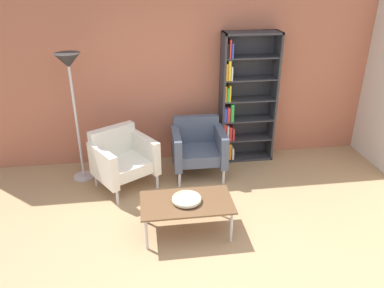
{
  "coord_description": "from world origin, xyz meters",
  "views": [
    {
      "loc": [
        -0.58,
        -2.85,
        2.73
      ],
      "look_at": [
        -0.06,
        0.84,
        0.95
      ],
      "focal_mm": 35.56,
      "sensor_mm": 36.0,
      "label": 1
    }
  ],
  "objects": [
    {
      "name": "decorative_bowl",
      "position": [
        -0.16,
        0.56,
        0.43
      ],
      "size": [
        0.32,
        0.32,
        0.05
      ],
      "color": "beige",
      "rests_on": "coffee_table_low"
    },
    {
      "name": "brick_back_panel",
      "position": [
        0.0,
        2.46,
        1.45
      ],
      "size": [
        6.4,
        0.12,
        2.9
      ],
      "primitive_type": "cube",
      "color": "#B2664C",
      "rests_on": "ground_plane"
    },
    {
      "name": "bookshelf_tall",
      "position": [
        0.88,
        2.25,
        0.91
      ],
      "size": [
        0.8,
        0.3,
        1.9
      ],
      "color": "#333338",
      "rests_on": "ground_plane"
    },
    {
      "name": "ground_plane",
      "position": [
        0.0,
        0.0,
        0.0
      ],
      "size": [
        8.32,
        8.32,
        0.0
      ],
      "primitive_type": "plane",
      "color": "tan"
    },
    {
      "name": "coffee_table_low",
      "position": [
        -0.16,
        0.56,
        0.37
      ],
      "size": [
        1.0,
        0.56,
        0.4
      ],
      "color": "brown",
      "rests_on": "ground_plane"
    },
    {
      "name": "armchair_spare_guest",
      "position": [
        -0.88,
        1.66,
        0.41
      ],
      "size": [
        0.94,
        0.92,
        0.78
      ],
      "rotation": [
        0.0,
        0.0,
        0.55
      ],
      "color": "white",
      "rests_on": "ground_plane"
    },
    {
      "name": "armchair_corner_red",
      "position": [
        0.16,
        1.87,
        0.41
      ],
      "size": [
        0.73,
        0.67,
        0.78
      ],
      "rotation": [
        0.0,
        0.0,
        -0.01
      ],
      "color": "#4C566B",
      "rests_on": "ground_plane"
    },
    {
      "name": "floor_lamp_torchiere",
      "position": [
        -1.45,
        1.95,
        1.45
      ],
      "size": [
        0.32,
        0.32,
        1.74
      ],
      "color": "silver",
      "rests_on": "ground_plane"
    }
  ]
}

